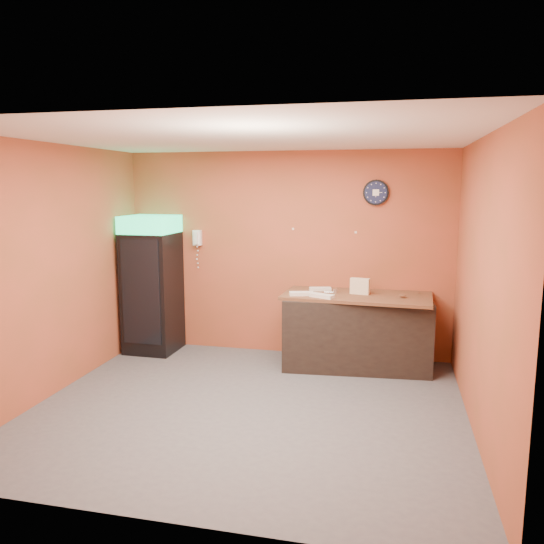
# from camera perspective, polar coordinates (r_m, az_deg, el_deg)

# --- Properties ---
(floor) EXTENTS (4.50, 4.50, 0.00)m
(floor) POSITION_cam_1_polar(r_m,az_deg,el_deg) (5.81, -2.57, -14.40)
(floor) COLOR #47474C
(floor) RESTS_ON ground
(back_wall) EXTENTS (4.50, 0.02, 2.80)m
(back_wall) POSITION_cam_1_polar(r_m,az_deg,el_deg) (7.33, 1.50, 1.95)
(back_wall) COLOR #B44B32
(back_wall) RESTS_ON floor
(left_wall) EXTENTS (0.02, 4.00, 2.80)m
(left_wall) POSITION_cam_1_polar(r_m,az_deg,el_deg) (6.38, -22.54, 0.15)
(left_wall) COLOR #B44B32
(left_wall) RESTS_ON floor
(right_wall) EXTENTS (0.02, 4.00, 2.80)m
(right_wall) POSITION_cam_1_polar(r_m,az_deg,el_deg) (5.28, 21.58, -1.57)
(right_wall) COLOR #B44B32
(right_wall) RESTS_ON floor
(ceiling) EXTENTS (4.50, 4.00, 0.02)m
(ceiling) POSITION_cam_1_polar(r_m,az_deg,el_deg) (5.35, -2.80, 14.27)
(ceiling) COLOR white
(ceiling) RESTS_ON back_wall
(beverage_cooler) EXTENTS (0.69, 0.70, 1.92)m
(beverage_cooler) POSITION_cam_1_polar(r_m,az_deg,el_deg) (7.62, -12.88, -1.50)
(beverage_cooler) COLOR black
(beverage_cooler) RESTS_ON floor
(prep_counter) EXTENTS (1.90, 0.96, 0.92)m
(prep_counter) POSITION_cam_1_polar(r_m,az_deg,el_deg) (6.99, 9.05, -6.39)
(prep_counter) COLOR black
(prep_counter) RESTS_ON floor
(wall_clock) EXTENTS (0.34, 0.06, 0.34)m
(wall_clock) POSITION_cam_1_polar(r_m,az_deg,el_deg) (7.11, 11.12, 8.39)
(wall_clock) COLOR black
(wall_clock) RESTS_ON back_wall
(wall_phone) EXTENTS (0.12, 0.10, 0.22)m
(wall_phone) POSITION_cam_1_polar(r_m,az_deg,el_deg) (7.61, -8.05, 3.67)
(wall_phone) COLOR white
(wall_phone) RESTS_ON back_wall
(butcher_paper) EXTENTS (1.90, 1.01, 0.04)m
(butcher_paper) POSITION_cam_1_polar(r_m,az_deg,el_deg) (6.88, 9.15, -2.53)
(butcher_paper) COLOR brown
(butcher_paper) RESTS_ON prep_counter
(sub_roll_stack) EXTENTS (0.25, 0.13, 0.20)m
(sub_roll_stack) POSITION_cam_1_polar(r_m,az_deg,el_deg) (6.86, 9.43, -1.52)
(sub_roll_stack) COLOR #F7E9C0
(sub_roll_stack) RESTS_ON butcher_paper
(wrapped_sandwich_left) EXTENTS (0.32, 0.20, 0.04)m
(wrapped_sandwich_left) POSITION_cam_1_polar(r_m,az_deg,el_deg) (6.73, 3.18, -2.33)
(wrapped_sandwich_left) COLOR silver
(wrapped_sandwich_left) RESTS_ON butcher_paper
(wrapped_sandwich_mid) EXTENTS (0.32, 0.23, 0.04)m
(wrapped_sandwich_mid) POSITION_cam_1_polar(r_m,az_deg,el_deg) (6.61, 5.41, -2.56)
(wrapped_sandwich_mid) COLOR silver
(wrapped_sandwich_mid) RESTS_ON butcher_paper
(wrapped_sandwich_right) EXTENTS (0.30, 0.18, 0.04)m
(wrapped_sandwich_right) POSITION_cam_1_polar(r_m,az_deg,el_deg) (7.05, 5.20, -1.83)
(wrapped_sandwich_right) COLOR silver
(wrapped_sandwich_right) RESTS_ON butcher_paper
(kitchen_tool) EXTENTS (0.06, 0.06, 0.06)m
(kitchen_tool) POSITION_cam_1_polar(r_m,az_deg,el_deg) (6.89, 6.81, -2.05)
(kitchen_tool) COLOR silver
(kitchen_tool) RESTS_ON butcher_paper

